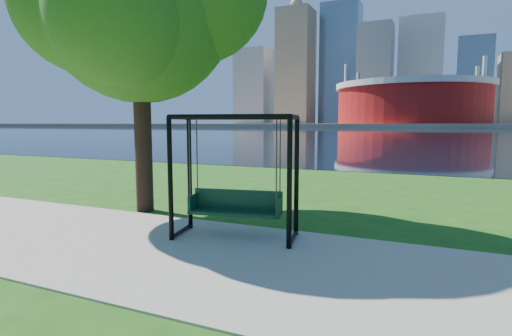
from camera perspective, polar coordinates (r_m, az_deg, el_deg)
The scene contains 8 objects.
ground at distance 6.91m, azimuth -0.77°, elevation -11.90°, with size 900.00×900.00×0.00m, color #1E5114.
path at distance 6.48m, azimuth -2.68°, elevation -13.03°, with size 120.00×4.00×0.03m, color #9E937F.
river at distance 108.00m, azimuth 22.75°, elevation 4.78°, with size 900.00×180.00×0.02m, color black.
far_bank at distance 311.96m, azimuth 23.75°, elevation 5.67°, with size 900.00×228.00×2.00m, color #937F60.
stadium at distance 241.58m, azimuth 21.35°, elevation 8.85°, with size 83.00×83.00×32.00m.
skyline at distance 327.16m, azimuth 23.29°, elevation 11.83°, with size 392.00×66.00×96.50m.
swing at distance 7.46m, azimuth -2.97°, elevation -1.64°, with size 2.41×1.39×2.33m.
park_tree at distance 10.62m, azimuth -16.42°, elevation 21.96°, with size 5.87×5.30×7.28m.
Camera 1 is at (2.76, -5.94, 2.17)m, focal length 28.00 mm.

